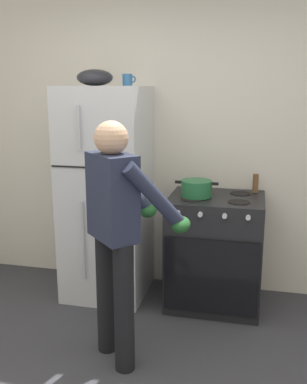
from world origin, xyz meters
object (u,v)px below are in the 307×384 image
(stove_range, at_px, (215,251))
(red_pot, at_px, (196,188))
(person_cook, at_px, (118,223))
(coffee_mug, at_px, (128,80))
(refrigerator, at_px, (107,194))
(pepper_mill, at_px, (256,183))
(mixing_bowl, at_px, (95,78))

(stove_range, distance_m, red_pot, 0.56)
(person_cook, distance_m, coffee_mug, 1.35)
(refrigerator, distance_m, person_cook, 1.02)
(red_pot, bearing_deg, pepper_mill, 28.52)
(red_pot, relative_size, coffee_mug, 3.11)
(red_pot, distance_m, pepper_mill, 0.52)
(refrigerator, relative_size, red_pot, 5.18)
(person_cook, xyz_separation_m, mixing_bowl, (-0.48, 0.94, 0.91))
(person_cook, height_order, pepper_mill, person_cook)
(refrigerator, relative_size, pepper_mill, 11.55)
(person_cook, bearing_deg, stove_range, 59.98)
(person_cook, height_order, coffee_mug, coffee_mug)
(stove_range, relative_size, coffee_mug, 8.34)
(stove_range, xyz_separation_m, person_cook, (-0.54, -0.93, 0.49))
(person_cook, distance_m, red_pot, 0.97)
(pepper_mill, height_order, mixing_bowl, mixing_bowl)
(stove_range, xyz_separation_m, red_pot, (-0.16, -0.04, 0.54))
(refrigerator, height_order, coffee_mug, coffee_mug)
(refrigerator, xyz_separation_m, mixing_bowl, (-0.08, 0.00, 0.97))
(refrigerator, height_order, pepper_mill, refrigerator)
(refrigerator, distance_m, pepper_mill, 1.26)
(red_pot, xyz_separation_m, coffee_mug, (-0.59, 0.10, 0.85))
(person_cook, distance_m, pepper_mill, 1.41)
(refrigerator, bearing_deg, stove_range, -0.61)
(red_pot, bearing_deg, coffee_mug, 170.43)
(coffee_mug, xyz_separation_m, pepper_mill, (1.05, 0.15, -0.84))
(person_cook, xyz_separation_m, red_pot, (0.38, 0.89, 0.05))
(red_pot, xyz_separation_m, mixing_bowl, (-0.86, 0.05, 0.87))
(stove_range, xyz_separation_m, coffee_mug, (-0.75, 0.06, 1.39))
(mixing_bowl, bearing_deg, red_pot, -3.34)
(pepper_mill, xyz_separation_m, mixing_bowl, (-1.32, -0.20, 0.86))
(person_cook, bearing_deg, mixing_bowl, 117.06)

